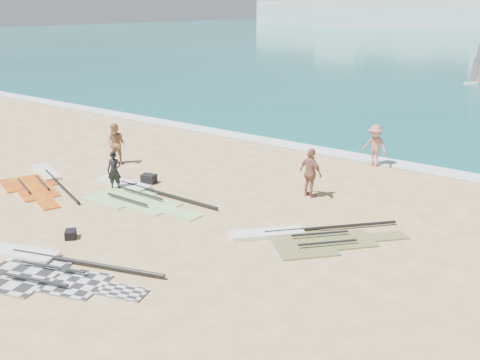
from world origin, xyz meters
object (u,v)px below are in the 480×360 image
Objects in this scene: gear_bag_near at (149,179)px; rig_grey at (41,267)px; person_wetsuit at (114,171)px; beachgoer_back at (311,173)px; beachgoer_mid at (375,146)px; rig_orange at (305,237)px; rig_green at (135,193)px; rig_red at (42,181)px; beachgoer_left at (116,144)px; gear_bag_far at (71,234)px.

rig_grey is at bearing -66.45° from gear_bag_near.
beachgoer_back reaches higher than person_wetsuit.
beachgoer_back is at bearing -84.29° from beachgoer_mid.
rig_grey reaches higher than rig_orange.
rig_grey is 5.99m from rig_green.
rig_red is 9.76× the size of gear_bag_near.
person_wetsuit is at bearing -67.36° from beachgoer_left.
rig_green is 10.78× the size of gear_bag_near.
rig_green is at bearing -65.12° from gear_bag_near.
rig_grey is 1.10× the size of rig_red.
beachgoer_mid is at bearing 71.92° from gear_bag_far.
beachgoer_back is at bearing 62.68° from gear_bag_far.
gear_bag_far is 13.31m from beachgoer_mid.
beachgoer_left reaches higher than person_wetsuit.
beachgoer_mid reaches higher than rig_green.
rig_orange is 11.13m from rig_red.
beachgoer_mid is (9.11, 6.54, 0.00)m from beachgoer_left.
beachgoer_mid reaches higher than rig_grey.
gear_bag_far is (5.37, -2.55, 0.08)m from rig_red.
person_wetsuit is (-0.41, -1.34, 0.57)m from gear_bag_near.
beachgoer_back is at bearing 22.60° from gear_bag_near.
person_wetsuit is at bearing 103.09° from rig_grey.
gear_bag_far is at bearing -99.79° from beachgoer_mid.
beachgoer_left is 11.21m from beachgoer_mid.
rig_grey is at bearing -78.01° from beachgoer_left.
beachgoer_left reaches higher than rig_green.
person_wetsuit is 3.50m from beachgoer_left.
beachgoer_mid is at bearing 57.26° from rig_green.
rig_grey is 3.24× the size of beachgoer_mid.
gear_bag_far is at bearing 168.43° from rig_orange.
gear_bag_far is 8.52m from beachgoer_back.
beachgoer_mid is at bearing 10.10° from beachgoer_left.
rig_orange is at bearing 33.12° from rig_grey.
beachgoer_mid is 1.00× the size of beachgoer_back.
beachgoer_mid is (5.50, 8.80, 0.86)m from rig_green.
rig_orange is 2.50× the size of beachgoer_left.
beachgoer_mid is 5.10m from beachgoer_back.
rig_grey is 3.95× the size of person_wetsuit.
beachgoer_back is (9.26, 4.98, 0.86)m from rig_red.
beachgoer_left is at bearing 108.89° from rig_grey.
rig_orange is at bearing 2.57° from rig_green.
beachgoer_left is at bearing 25.20° from beachgoer_back.
person_wetsuit is (-3.36, 5.43, 0.70)m from rig_grey.
rig_red is at bearing 154.57° from gear_bag_far.
person_wetsuit is 0.82× the size of beachgoer_mid.
gear_bag_near reaches higher than gear_bag_far.
rig_grey is 6.43m from person_wetsuit.
person_wetsuit is (-1.00, -0.07, 0.70)m from rig_green.
rig_orange is (7.02, 0.40, -0.00)m from rig_green.
gear_bag_near is at bearing 42.68° from person_wetsuit.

